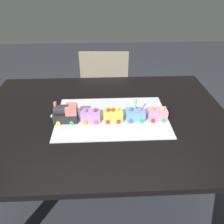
# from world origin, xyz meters

# --- Properties ---
(ground_plane) EXTENTS (8.00, 8.00, 0.00)m
(ground_plane) POSITION_xyz_m (0.00, 0.00, 0.00)
(ground_plane) COLOR #2D3038
(dining_table) EXTENTS (1.40, 1.00, 0.74)m
(dining_table) POSITION_xyz_m (0.00, 0.00, 0.63)
(dining_table) COLOR black
(dining_table) RESTS_ON ground
(chair) EXTENTS (0.42, 0.42, 0.86)m
(chair) POSITION_xyz_m (0.02, 0.83, 0.47)
(chair) COLOR gray
(chair) RESTS_ON ground
(cake_board) EXTENTS (0.60, 0.40, 0.00)m
(cake_board) POSITION_xyz_m (0.05, -0.02, 0.74)
(cake_board) COLOR silver
(cake_board) RESTS_ON dining_table
(cake_locomotive) EXTENTS (0.14, 0.08, 0.12)m
(cake_locomotive) POSITION_xyz_m (-0.19, -0.05, 0.79)
(cake_locomotive) COLOR #232328
(cake_locomotive) RESTS_ON cake_board
(cake_car_caboose_lavender) EXTENTS (0.10, 0.08, 0.07)m
(cake_car_caboose_lavender) POSITION_xyz_m (-0.06, -0.05, 0.77)
(cake_car_caboose_lavender) COLOR #AD84E0
(cake_car_caboose_lavender) RESTS_ON cake_board
(cake_car_tanker_lemon) EXTENTS (0.10, 0.08, 0.07)m
(cake_car_tanker_lemon) POSITION_xyz_m (0.05, -0.05, 0.77)
(cake_car_tanker_lemon) COLOR #F4E04C
(cake_car_tanker_lemon) RESTS_ON cake_board
(cake_car_flatbed_sky_blue) EXTENTS (0.10, 0.08, 0.07)m
(cake_car_flatbed_sky_blue) POSITION_xyz_m (0.17, -0.05, 0.77)
(cake_car_flatbed_sky_blue) COLOR #669EEA
(cake_car_flatbed_sky_blue) RESTS_ON cake_board
(cake_car_hopper_bubblegum) EXTENTS (0.10, 0.08, 0.07)m
(cake_car_hopper_bubblegum) POSITION_xyz_m (0.29, -0.05, 0.77)
(cake_car_hopper_bubblegum) COLOR pink
(cake_car_hopper_bubblegum) RESTS_ON cake_board
(birthday_candle) EXTENTS (0.01, 0.01, 0.06)m
(birthday_candle) POSITION_xyz_m (0.17, -0.05, 0.85)
(birthday_candle) COLOR #66D872
(birthday_candle) RESTS_ON cake_car_flatbed_sky_blue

